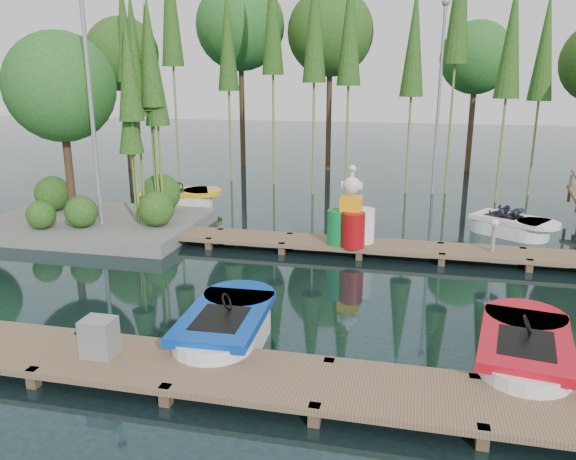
% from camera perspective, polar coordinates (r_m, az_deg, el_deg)
% --- Properties ---
extents(ground_plane, '(90.00, 90.00, 0.00)m').
position_cam_1_polar(ground_plane, '(12.90, -2.67, -5.16)').
color(ground_plane, '#1C3235').
extents(near_dock, '(18.00, 1.50, 0.50)m').
position_cam_1_polar(near_dock, '(8.94, -10.61, -13.64)').
color(near_dock, brown).
rests_on(near_dock, ground).
extents(far_dock, '(15.00, 1.20, 0.50)m').
position_cam_1_polar(far_dock, '(14.94, 3.58, -1.33)').
color(far_dock, brown).
rests_on(far_dock, ground).
extents(island, '(6.20, 4.20, 6.75)m').
position_cam_1_polar(island, '(17.77, -20.09, 10.18)').
color(island, slate).
rests_on(island, ground).
extents(tree_screen, '(34.42, 18.53, 10.31)m').
position_cam_1_polar(tree_screen, '(22.89, -0.60, 19.44)').
color(tree_screen, '#432E1C').
rests_on(tree_screen, ground).
extents(lamp_island, '(0.30, 0.30, 7.25)m').
position_cam_1_polar(lamp_island, '(16.62, -19.55, 13.66)').
color(lamp_island, gray).
rests_on(lamp_island, ground).
extents(lamp_rear, '(0.30, 0.30, 7.25)m').
position_cam_1_polar(lamp_rear, '(22.63, 15.19, 14.26)').
color(lamp_rear, gray).
rests_on(lamp_rear, ground).
extents(boat_blue, '(1.43, 2.98, 0.99)m').
position_cam_1_polar(boat_blue, '(9.95, -6.33, -9.98)').
color(boat_blue, white).
rests_on(boat_blue, ground).
extents(boat_red, '(1.78, 3.13, 0.99)m').
position_cam_1_polar(boat_red, '(9.81, 22.83, -11.56)').
color(boat_red, white).
rests_on(boat_red, ground).
extents(boat_yellow_far, '(3.26, 2.39, 1.49)m').
position_cam_1_polar(boat_yellow_far, '(20.15, -11.29, 3.08)').
color(boat_yellow_far, white).
rests_on(boat_yellow_far, ground).
extents(boat_white_far, '(2.79, 2.39, 1.22)m').
position_cam_1_polar(boat_white_far, '(17.69, 21.69, 0.40)').
color(boat_white_far, white).
rests_on(boat_white_far, ground).
extents(utility_cabinet, '(0.50, 0.42, 0.61)m').
position_cam_1_polar(utility_cabinet, '(9.37, -18.62, -10.27)').
color(utility_cabinet, gray).
rests_on(utility_cabinet, near_dock).
extents(yellow_barrel, '(0.54, 0.54, 0.81)m').
position_cam_1_polar(yellow_barrel, '(14.71, 6.62, 0.24)').
color(yellow_barrel, '#FFA90D').
rests_on(yellow_barrel, far_dock).
extents(drum_cluster, '(1.20, 1.10, 2.06)m').
position_cam_1_polar(drum_cluster, '(14.51, 6.48, 0.87)').
color(drum_cluster, '#0D7B35').
rests_on(drum_cluster, far_dock).
extents(seagull_post, '(0.52, 0.28, 0.84)m').
position_cam_1_polar(seagull_post, '(14.73, 20.21, 0.04)').
color(seagull_post, gray).
rests_on(seagull_post, far_dock).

